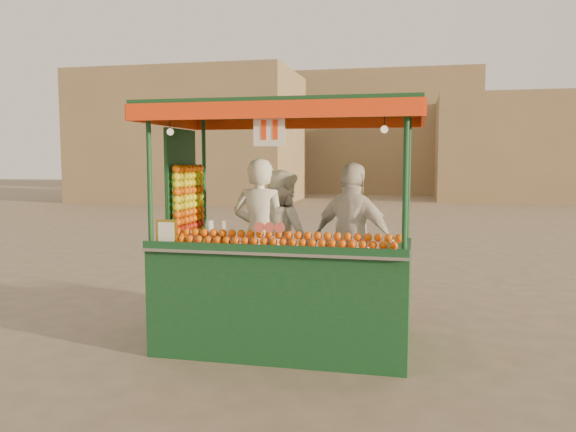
% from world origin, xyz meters
% --- Properties ---
extents(ground, '(90.00, 90.00, 0.00)m').
position_xyz_m(ground, '(0.00, 0.00, 0.00)').
color(ground, brown).
rests_on(ground, ground).
extents(building_left, '(10.00, 6.00, 6.00)m').
position_xyz_m(building_left, '(-9.00, 20.00, 3.00)').
color(building_left, '#8C7750').
rests_on(building_left, ground).
extents(building_right, '(9.00, 6.00, 5.00)m').
position_xyz_m(building_right, '(7.00, 24.00, 2.50)').
color(building_right, '#8C7750').
rests_on(building_right, ground).
extents(building_center, '(14.00, 7.00, 7.00)m').
position_xyz_m(building_center, '(-2.00, 30.00, 3.50)').
color(building_center, '#8C7750').
rests_on(building_center, ground).
extents(juice_cart, '(2.77, 1.80, 2.52)m').
position_xyz_m(juice_cart, '(0.23, -0.25, 0.82)').
color(juice_cart, '#103C19').
rests_on(juice_cart, ground).
extents(vendor_left, '(0.63, 0.42, 1.68)m').
position_xyz_m(vendor_left, '(-0.06, 0.05, 1.13)').
color(vendor_left, white).
rests_on(vendor_left, ground).
extents(vendor_middle, '(0.94, 0.96, 1.55)m').
position_xyz_m(vendor_middle, '(0.15, 0.24, 1.07)').
color(vendor_middle, white).
rests_on(vendor_middle, ground).
extents(vendor_right, '(1.04, 0.77, 1.64)m').
position_xyz_m(vendor_right, '(0.98, -0.06, 1.11)').
color(vendor_right, silver).
rests_on(vendor_right, ground).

